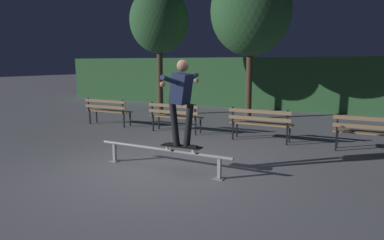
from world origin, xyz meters
name	(u,v)px	position (x,y,z in m)	size (l,w,h in m)	color
ground_plane	(160,171)	(0.00, 0.00, 0.00)	(90.00, 90.00, 0.00)	gray
hedge_backdrop	(286,83)	(0.00, 10.06, 1.13)	(24.00, 1.20, 2.25)	#2D5B33
grind_rail	(163,153)	(0.00, 0.11, 0.32)	(2.86, 0.18, 0.41)	#9E9EA3
skateboard	(182,147)	(0.42, 0.11, 0.49)	(0.79, 0.24, 0.09)	black
skateboarder	(181,96)	(0.42, 0.11, 1.42)	(0.62, 1.41, 1.56)	black
park_bench_leftmost	(108,109)	(-4.12, 3.24, 0.54)	(1.61, 0.45, 0.88)	black
park_bench_left_center	(175,114)	(-1.59, 3.24, 0.54)	(1.61, 0.45, 0.88)	black
park_bench_right_center	(260,121)	(0.94, 3.24, 0.54)	(1.61, 0.45, 0.88)	black
park_bench_rightmost	(372,130)	(3.47, 3.24, 0.54)	(1.61, 0.45, 0.88)	black
tree_far_left	(159,21)	(-3.89, 6.00, 3.56)	(2.22, 2.22, 4.80)	#4C3828
tree_behind_benches	(251,11)	(-0.55, 6.71, 3.78)	(2.81, 2.81, 5.34)	#4C3828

